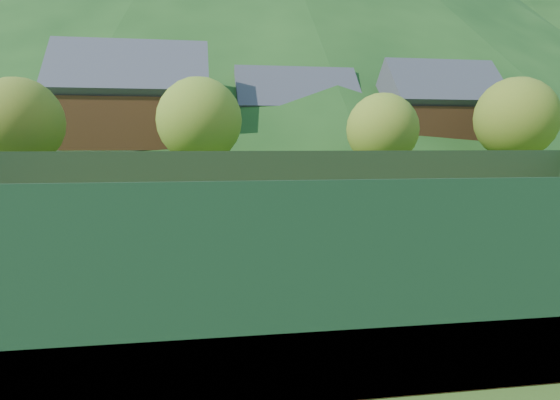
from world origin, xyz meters
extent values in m
plane|color=#305119|center=(0.00, 0.00, 0.00)|extent=(400.00, 400.00, 0.00)
cube|color=#AF4A1C|center=(0.00, 0.00, 0.01)|extent=(40.00, 24.00, 0.02)
cone|color=black|center=(90.00, 150.00, 47.50)|extent=(260.00, 260.00, 95.00)
imported|color=#183DA1|center=(-2.38, -3.09, 0.86)|extent=(0.63, 0.43, 1.69)
imported|color=orange|center=(0.80, 2.24, 0.68)|extent=(0.64, 0.50, 1.32)
imported|color=orange|center=(2.74, 2.98, 0.67)|extent=(0.81, 0.48, 1.30)
imported|color=#DD4C13|center=(7.77, 1.94, 0.74)|extent=(0.83, 0.70, 1.45)
imported|color=orange|center=(7.59, 2.00, 0.82)|extent=(1.15, 0.82, 1.61)
sphere|color=#AAD623|center=(-0.27, -1.43, 0.05)|extent=(0.07, 0.07, 0.07)
sphere|color=#AAD623|center=(-0.95, -1.99, 0.05)|extent=(0.07, 0.07, 0.07)
sphere|color=#AAD623|center=(4.99, -4.25, 0.05)|extent=(0.07, 0.07, 0.07)
sphere|color=#AAD623|center=(5.03, -4.37, 0.05)|extent=(0.07, 0.07, 0.07)
sphere|color=#AAD623|center=(0.40, -9.41, 0.05)|extent=(0.07, 0.07, 0.07)
sphere|color=#AAD623|center=(-5.04, -4.97, 0.05)|extent=(0.07, 0.07, 0.07)
sphere|color=#AAD623|center=(-6.80, -2.58, 0.05)|extent=(0.07, 0.07, 0.07)
sphere|color=#AAD623|center=(1.06, -3.57, 0.05)|extent=(0.07, 0.07, 0.07)
sphere|color=#AAD623|center=(3.93, -2.52, 0.05)|extent=(0.07, 0.07, 0.07)
sphere|color=#AAD623|center=(-1.90, -7.02, 0.05)|extent=(0.07, 0.07, 0.07)
sphere|color=#AAD623|center=(5.81, -1.68, 0.05)|extent=(0.07, 0.07, 0.07)
sphere|color=#AAD623|center=(5.96, -4.73, 0.05)|extent=(0.07, 0.07, 0.07)
sphere|color=#AAD623|center=(-3.74, -4.29, 0.05)|extent=(0.07, 0.07, 0.07)
sphere|color=#AAD623|center=(-3.65, -1.28, 0.05)|extent=(0.07, 0.07, 0.07)
sphere|color=#AAD623|center=(-8.40, -5.61, 0.05)|extent=(0.07, 0.07, 0.07)
sphere|color=#AAD623|center=(-2.75, -9.40, 0.05)|extent=(0.07, 0.07, 0.07)
sphere|color=#AAD623|center=(-4.59, -9.26, 0.05)|extent=(0.07, 0.07, 0.07)
sphere|color=#AAD623|center=(-0.48, -2.46, 0.05)|extent=(0.07, 0.07, 0.07)
sphere|color=#AAD623|center=(-3.12, -4.25, 0.05)|extent=(0.07, 0.07, 0.07)
sphere|color=#AAD623|center=(-8.07, -3.23, 0.05)|extent=(0.07, 0.07, 0.07)
sphere|color=#AAD623|center=(-2.92, -8.70, 0.05)|extent=(0.07, 0.07, 0.07)
cube|color=white|center=(0.00, -5.49, 0.02)|extent=(23.77, 0.06, 0.00)
cube|color=white|center=(0.00, 5.49, 0.02)|extent=(23.77, 0.06, 0.00)
cube|color=white|center=(0.00, -4.12, 0.02)|extent=(23.77, 0.06, 0.00)
cube|color=white|center=(0.00, 4.12, 0.02)|extent=(23.77, 0.06, 0.00)
cube|color=silver|center=(-6.40, 0.00, 0.02)|extent=(0.06, 8.23, 0.00)
cube|color=silver|center=(6.40, 0.00, 0.02)|extent=(0.06, 8.23, 0.00)
cube|color=white|center=(0.00, 0.00, 0.02)|extent=(12.80, 0.06, 0.00)
cube|color=white|center=(0.00, 0.00, 0.02)|extent=(0.06, 10.97, 0.00)
cube|color=black|center=(0.00, 0.00, 0.47)|extent=(0.03, 11.97, 0.90)
cube|color=white|center=(0.00, 0.00, 0.94)|extent=(0.05, 11.97, 0.06)
cylinder|color=black|center=(0.00, -5.99, 0.57)|extent=(0.10, 0.10, 1.10)
cylinder|color=black|center=(0.00, 5.99, 0.57)|extent=(0.10, 0.10, 1.10)
cube|color=black|center=(0.00, 12.00, 1.52)|extent=(40.00, 0.05, 3.00)
cube|color=#185521|center=(0.00, 12.00, 0.52)|extent=(40.40, 0.05, 1.00)
cube|color=black|center=(0.00, -12.00, 1.52)|extent=(40.00, 0.05, 3.00)
cube|color=#195A2A|center=(0.00, -12.00, 0.52)|extent=(40.40, 0.05, 1.00)
cylinder|color=black|center=(-8.71, -4.75, 0.30)|extent=(0.02, 0.02, 0.55)
cylinder|color=black|center=(-9.26, -4.20, 0.30)|extent=(0.02, 0.02, 0.55)
cylinder|color=black|center=(-8.71, -4.20, 0.30)|extent=(0.02, 0.02, 0.55)
cube|color=black|center=(-8.98, -4.48, 0.57)|extent=(0.55, 0.55, 0.02)
cube|color=black|center=(-8.98, -4.75, 0.80)|extent=(0.55, 0.02, 0.45)
cube|color=black|center=(-8.98, -4.20, 0.80)|extent=(0.55, 0.02, 0.45)
cube|color=black|center=(-8.71, -4.48, 0.80)|extent=(0.02, 0.55, 0.45)
sphere|color=#CCE526|center=(-9.19, -4.55, 0.99)|extent=(0.07, 0.07, 0.07)
sphere|color=#CCE526|center=(-9.19, -4.41, 0.99)|extent=(0.07, 0.07, 0.07)
sphere|color=#CCE526|center=(-9.19, -4.27, 0.99)|extent=(0.07, 0.07, 0.07)
sphere|color=#CCE526|center=(-9.05, -4.68, 0.99)|extent=(0.07, 0.07, 0.07)
sphere|color=#CCE526|center=(-9.05, -4.55, 0.99)|extent=(0.07, 0.07, 0.07)
sphere|color=#CCE526|center=(-9.05, -4.41, 0.99)|extent=(0.07, 0.07, 0.07)
sphere|color=#CCE526|center=(-9.05, -4.27, 0.99)|extent=(0.07, 0.07, 0.07)
sphere|color=#CCE526|center=(-8.91, -4.68, 0.99)|extent=(0.07, 0.07, 0.07)
sphere|color=#CCE526|center=(-8.91, -4.55, 0.99)|extent=(0.07, 0.07, 0.07)
sphere|color=#CCE526|center=(-8.91, -4.41, 0.99)|extent=(0.07, 0.07, 0.07)
sphere|color=#CCE526|center=(-8.91, -4.27, 0.99)|extent=(0.07, 0.07, 0.07)
sphere|color=#CCE526|center=(-8.78, -4.68, 0.99)|extent=(0.07, 0.07, 0.07)
sphere|color=#CCE526|center=(-8.78, -4.55, 0.99)|extent=(0.07, 0.07, 0.07)
sphere|color=#CCE526|center=(-8.78, -4.41, 0.99)|extent=(0.07, 0.07, 0.07)
sphere|color=#CCE526|center=(-8.78, -4.27, 0.99)|extent=(0.07, 0.07, 0.07)
cube|color=beige|center=(-10.00, 30.00, 1.44)|extent=(12.00, 9.00, 2.88)
cube|color=#3C2210|center=(-10.00, 30.00, 5.12)|extent=(12.24, 9.18, 4.48)
cube|color=#43434B|center=(-10.00, 30.00, 7.96)|extent=(13.80, 9.93, 9.93)
cube|color=beige|center=(6.00, 34.00, 1.26)|extent=(11.00, 8.00, 2.52)
cube|color=#361F0E|center=(6.00, 34.00, 4.48)|extent=(11.22, 8.16, 3.92)
cube|color=#3E3E45|center=(6.00, 34.00, 7.04)|extent=(12.65, 8.82, 8.82)
cube|color=beige|center=(20.00, 30.00, 1.35)|extent=(10.00, 8.00, 2.70)
cube|color=#351D0E|center=(20.00, 30.00, 4.80)|extent=(10.20, 8.16, 4.20)
cube|color=#3C3D44|center=(20.00, 30.00, 7.50)|extent=(11.50, 8.82, 8.82)
cylinder|color=#422B1A|center=(-16.00, 18.00, 1.35)|extent=(0.36, 0.36, 2.70)
sphere|color=#4B6A1C|center=(-16.00, 18.00, 4.88)|extent=(6.00, 6.00, 6.00)
cylinder|color=#3F2A19|center=(-4.00, 20.00, 1.44)|extent=(0.36, 0.36, 2.88)
sphere|color=#4C7A20|center=(-4.00, 20.00, 5.20)|extent=(6.40, 6.40, 6.40)
cylinder|color=#3D2818|center=(10.00, 19.00, 1.26)|extent=(0.36, 0.36, 2.52)
sphere|color=#4E751F|center=(10.00, 19.00, 4.55)|extent=(5.60, 5.60, 5.60)
cylinder|color=#41281A|center=(22.00, 20.00, 1.53)|extent=(0.36, 0.36, 3.06)
sphere|color=#476A1C|center=(22.00, 20.00, 5.53)|extent=(6.80, 6.80, 6.80)
camera|label=1|loc=(-4.10, -18.19, 3.49)|focal=32.00mm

